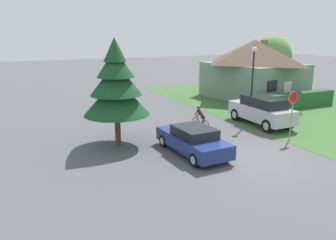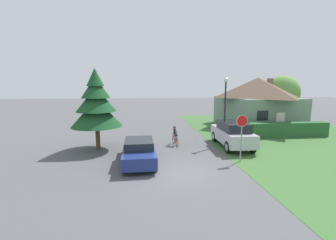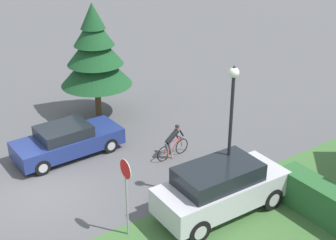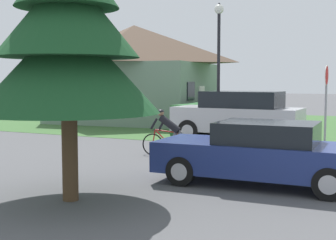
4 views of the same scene
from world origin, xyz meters
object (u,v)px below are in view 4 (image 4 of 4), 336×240
sedan_left_lane (261,154)px  parked_suv_right (238,115)px  stop_sign (326,91)px  deciduous_tree_right (134,61)px  street_lamp (219,48)px  cottage_house (134,72)px  conifer_tall_near (68,31)px  cyclist (169,133)px

sedan_left_lane → parked_suv_right: bearing=-70.2°
stop_sign → parked_suv_right: bearing=-102.8°
deciduous_tree_right → parked_suv_right: bearing=-134.8°
stop_sign → street_lamp: bearing=-94.9°
cottage_house → sedan_left_lane: bearing=-145.4°
sedan_left_lane → conifer_tall_near: bearing=43.2°
conifer_tall_near → deciduous_tree_right: (20.26, 10.32, 0.40)m
cyclist → stop_sign: size_ratio=0.61×
cottage_house → deciduous_tree_right: deciduous_tree_right is taller
street_lamp → parked_suv_right: bearing=-58.6°
parked_suv_right → stop_sign: stop_sign is taller
parked_suv_right → cyclist: bearing=79.0°
stop_sign → conifer_tall_near: bearing=-20.8°
cyclist → deciduous_tree_right: deciduous_tree_right is taller
cyclist → deciduous_tree_right: size_ratio=0.30×
cottage_house → parked_suv_right: cottage_house is taller
cottage_house → conifer_tall_near: 17.41m
sedan_left_lane → street_lamp: street_lamp is taller
sedan_left_lane → cyclist: 4.46m
cyclist → parked_suv_right: size_ratio=0.36×
cyclist → conifer_tall_near: bearing=90.1°
stop_sign → sedan_left_lane: bearing=-4.7°
stop_sign → deciduous_tree_right: size_ratio=0.49×
sedan_left_lane → deciduous_tree_right: size_ratio=0.80×
street_lamp → deciduous_tree_right: deciduous_tree_right is taller
parked_suv_right → street_lamp: 2.62m
cyclist → conifer_tall_near: conifer_tall_near is taller
street_lamp → deciduous_tree_right: bearing=42.3°
cottage_house → cyclist: size_ratio=5.34×
cyclist → street_lamp: street_lamp is taller
cottage_house → street_lamp: (-6.31, -7.28, 0.72)m
sedan_left_lane → cyclist: size_ratio=2.70×
street_lamp → deciduous_tree_right: (10.94, 9.95, 0.13)m
cyclist → sedan_left_lane: bearing=137.1°
cyclist → street_lamp: 4.67m
cyclist → deciduous_tree_right: bearing=-62.7°
cottage_house → parked_suv_right: size_ratio=1.90×
cottage_house → parked_suv_right: bearing=-132.0°
parked_suv_right → conifer_tall_near: bearing=89.7°
street_lamp → cyclist: bearing=176.1°
sedan_left_lane → cottage_house: bearing=-51.8°
cyclist → stop_sign: 5.47m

